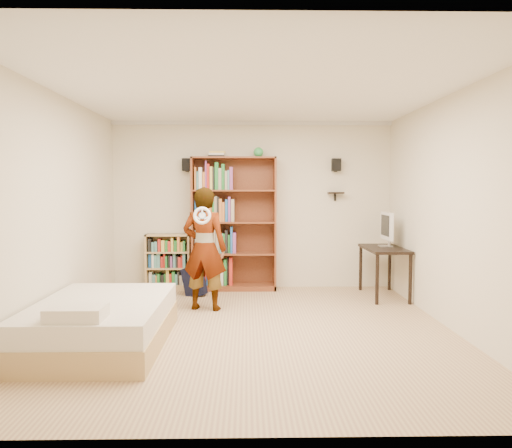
{
  "coord_description": "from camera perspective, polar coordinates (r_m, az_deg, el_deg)",
  "views": [
    {
      "loc": [
        -0.1,
        -5.62,
        1.61
      ],
      "look_at": [
        0.02,
        0.6,
        1.17
      ],
      "focal_mm": 35.0,
      "sensor_mm": 36.0,
      "label": 1
    }
  ],
  "objects": [
    {
      "name": "wall_shelf",
      "position": [
        8.16,
        9.11,
        3.54
      ],
      "size": [
        0.25,
        0.16,
        0.02
      ],
      "primitive_type": "cube",
      "color": "black",
      "rests_on": "room_shell"
    },
    {
      "name": "computer_desk",
      "position": [
        7.72,
        14.4,
        -5.35
      ],
      "size": [
        0.54,
        1.09,
        0.74
      ],
      "primitive_type": null,
      "color": "black",
      "rests_on": "ground"
    },
    {
      "name": "imac",
      "position": [
        7.78,
        14.58,
        -0.61
      ],
      "size": [
        0.15,
        0.52,
        0.52
      ],
      "primitive_type": null,
      "rotation": [
        0.0,
        0.0,
        0.09
      ],
      "color": "white",
      "rests_on": "computer_desk"
    },
    {
      "name": "speaker_right",
      "position": [
        8.16,
        9.16,
        6.7
      ],
      "size": [
        0.14,
        0.12,
        0.2
      ],
      "primitive_type": "cube",
      "color": "black",
      "rests_on": "room_shell"
    },
    {
      "name": "person",
      "position": [
        6.67,
        -5.91,
        -2.82
      ],
      "size": [
        0.67,
        0.52,
        1.64
      ],
      "primitive_type": "imported",
      "rotation": [
        0.0,
        0.0,
        2.91
      ],
      "color": "black",
      "rests_on": "ground"
    },
    {
      "name": "speaker_left",
      "position": [
        8.09,
        -7.93,
        6.73
      ],
      "size": [
        0.14,
        0.12,
        0.2
      ],
      "primitive_type": "cube",
      "color": "black",
      "rests_on": "room_shell"
    },
    {
      "name": "ground",
      "position": [
        5.85,
        -0.13,
        -11.96
      ],
      "size": [
        4.5,
        5.0,
        0.01
      ],
      "primitive_type": "cube",
      "color": "tan",
      "rests_on": "ground"
    },
    {
      "name": "wii_wheel",
      "position": [
        6.33,
        -6.17,
        0.96
      ],
      "size": [
        0.23,
        0.09,
        0.23
      ],
      "primitive_type": "torus",
      "rotation": [
        1.36,
        0.0,
        0.0
      ],
      "color": "white",
      "rests_on": "person"
    },
    {
      "name": "crown_molding",
      "position": [
        5.72,
        -0.13,
        14.69
      ],
      "size": [
        4.5,
        5.0,
        0.06
      ],
      "color": "silver",
      "rests_on": "room_shell"
    },
    {
      "name": "tall_bookshelf",
      "position": [
        7.95,
        -2.53,
        0.02
      ],
      "size": [
        1.34,
        0.39,
        2.11
      ],
      "primitive_type": null,
      "color": "brown",
      "rests_on": "ground"
    },
    {
      "name": "daybed",
      "position": [
        5.46,
        -17.23,
        -10.16
      ],
      "size": [
        1.28,
        1.97,
        0.58
      ],
      "primitive_type": null,
      "color": "silver",
      "rests_on": "ground"
    },
    {
      "name": "room_shell",
      "position": [
        5.63,
        -0.13,
        5.56
      ],
      "size": [
        4.52,
        5.02,
        2.71
      ],
      "color": "beige",
      "rests_on": "ground"
    },
    {
      "name": "navy_bag",
      "position": [
        7.64,
        -7.08,
        -6.45
      ],
      "size": [
        0.38,
        0.3,
        0.45
      ],
      "primitive_type": null,
      "rotation": [
        0.0,
        0.0,
        -0.28
      ],
      "color": "black",
      "rests_on": "ground"
    },
    {
      "name": "low_bookshelf",
      "position": [
        8.17,
        -10.0,
        -4.26
      ],
      "size": [
        0.71,
        0.27,
        0.89
      ],
      "primitive_type": null,
      "color": "tan",
      "rests_on": "ground"
    }
  ]
}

